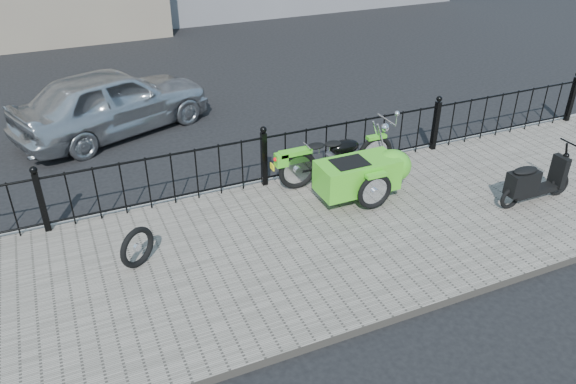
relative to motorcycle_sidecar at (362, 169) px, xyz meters
name	(u,v)px	position (x,y,z in m)	size (l,w,h in m)	color
ground	(296,228)	(-1.34, -0.34, -0.59)	(120.00, 120.00, 0.00)	black
sidewalk	(310,242)	(-1.34, -0.84, -0.53)	(30.00, 3.80, 0.12)	#655F55
curb	(262,183)	(-1.34, 1.10, -0.53)	(30.00, 0.10, 0.12)	gray
iron_fence	(264,160)	(-1.34, 0.96, -0.01)	(14.11, 0.11, 1.08)	black
motorcycle_sidecar	(362,169)	(0.00, 0.00, 0.00)	(2.28, 1.48, 0.98)	black
scooter	(533,183)	(2.36, -1.34, -0.10)	(1.42, 0.41, 0.96)	black
spare_tire	(137,247)	(-3.75, -0.46, -0.18)	(0.59, 0.59, 0.08)	black
sedan_car	(112,101)	(-3.28, 4.52, 0.10)	(1.63, 4.05, 1.38)	#B4B7BB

